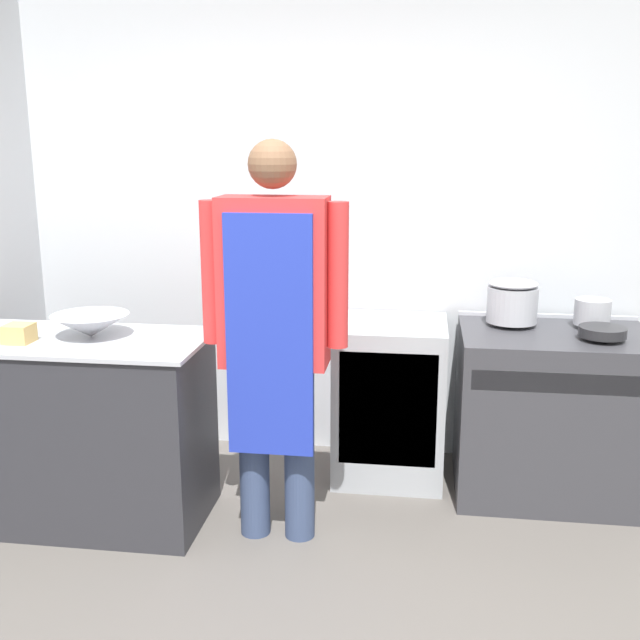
{
  "coord_description": "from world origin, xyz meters",
  "views": [
    {
      "loc": [
        0.54,
        -2.29,
        1.82
      ],
      "look_at": [
        0.07,
        1.07,
        1.01
      ],
      "focal_mm": 42.0,
      "sensor_mm": 36.0,
      "label": 1
    }
  ],
  "objects_px": {
    "person_cook": "(274,320)",
    "plastic_tub": "(19,333)",
    "mixing_bowl": "(91,325)",
    "fridge_unit": "(390,399)",
    "saute_pan": "(602,332)",
    "stock_pot": "(512,301)",
    "stove": "(551,413)",
    "sauce_pot": "(592,312)"
  },
  "relations": [
    {
      "from": "plastic_tub",
      "to": "stock_pot",
      "type": "bearing_deg",
      "value": 20.24
    },
    {
      "from": "stock_pot",
      "to": "person_cook",
      "type": "bearing_deg",
      "value": -144.68
    },
    {
      "from": "person_cook",
      "to": "mixing_bowl",
      "type": "bearing_deg",
      "value": 174.24
    },
    {
      "from": "stove",
      "to": "person_cook",
      "type": "height_order",
      "value": "person_cook"
    },
    {
      "from": "fridge_unit",
      "to": "sauce_pot",
      "type": "height_order",
      "value": "sauce_pot"
    },
    {
      "from": "person_cook",
      "to": "sauce_pot",
      "type": "distance_m",
      "value": 1.72
    },
    {
      "from": "fridge_unit",
      "to": "saute_pan",
      "type": "distance_m",
      "value": 1.16
    },
    {
      "from": "mixing_bowl",
      "to": "sauce_pot",
      "type": "relative_size",
      "value": 1.99
    },
    {
      "from": "person_cook",
      "to": "stock_pot",
      "type": "relative_size",
      "value": 6.95
    },
    {
      "from": "plastic_tub",
      "to": "sauce_pot",
      "type": "xyz_separation_m",
      "value": [
        2.71,
        0.85,
        -0.01
      ]
    },
    {
      "from": "fridge_unit",
      "to": "person_cook",
      "type": "relative_size",
      "value": 0.47
    },
    {
      "from": "stove",
      "to": "saute_pan",
      "type": "height_order",
      "value": "saute_pan"
    },
    {
      "from": "fridge_unit",
      "to": "sauce_pot",
      "type": "xyz_separation_m",
      "value": [
        1.04,
        0.04,
        0.52
      ]
    },
    {
      "from": "fridge_unit",
      "to": "person_cook",
      "type": "bearing_deg",
      "value": -122.9
    },
    {
      "from": "stove",
      "to": "sauce_pot",
      "type": "xyz_separation_m",
      "value": [
        0.19,
        0.13,
        0.52
      ]
    },
    {
      "from": "mixing_bowl",
      "to": "stove",
      "type": "bearing_deg",
      "value": 14.39
    },
    {
      "from": "stove",
      "to": "mixing_bowl",
      "type": "distance_m",
      "value": 2.37
    },
    {
      "from": "stock_pot",
      "to": "sauce_pot",
      "type": "relative_size",
      "value": 1.43
    },
    {
      "from": "fridge_unit",
      "to": "person_cook",
      "type": "distance_m",
      "value": 1.09
    },
    {
      "from": "plastic_tub",
      "to": "person_cook",
      "type": "bearing_deg",
      "value": 2.78
    },
    {
      "from": "stock_pot",
      "to": "fridge_unit",
      "type": "bearing_deg",
      "value": -176.72
    },
    {
      "from": "mixing_bowl",
      "to": "saute_pan",
      "type": "xyz_separation_m",
      "value": [
        2.43,
        0.45,
        -0.06
      ]
    },
    {
      "from": "fridge_unit",
      "to": "plastic_tub",
      "type": "bearing_deg",
      "value": -154.1
    },
    {
      "from": "plastic_tub",
      "to": "sauce_pot",
      "type": "distance_m",
      "value": 2.84
    },
    {
      "from": "mixing_bowl",
      "to": "plastic_tub",
      "type": "xyz_separation_m",
      "value": [
        -0.28,
        -0.15,
        -0.01
      ]
    },
    {
      "from": "mixing_bowl",
      "to": "stock_pot",
      "type": "distance_m",
      "value": 2.14
    },
    {
      "from": "person_cook",
      "to": "stock_pot",
      "type": "bearing_deg",
      "value": 35.32
    },
    {
      "from": "sauce_pot",
      "to": "stove",
      "type": "bearing_deg",
      "value": -146.77
    },
    {
      "from": "stove",
      "to": "saute_pan",
      "type": "bearing_deg",
      "value": -32.73
    },
    {
      "from": "stove",
      "to": "sauce_pot",
      "type": "relative_size",
      "value": 5.24
    },
    {
      "from": "person_cook",
      "to": "stock_pot",
      "type": "height_order",
      "value": "person_cook"
    },
    {
      "from": "person_cook",
      "to": "mixing_bowl",
      "type": "xyz_separation_m",
      "value": [
        -0.9,
        0.09,
        -0.08
      ]
    },
    {
      "from": "person_cook",
      "to": "plastic_tub",
      "type": "bearing_deg",
      "value": -177.22
    },
    {
      "from": "mixing_bowl",
      "to": "stock_pot",
      "type": "relative_size",
      "value": 1.39
    },
    {
      "from": "sauce_pot",
      "to": "mixing_bowl",
      "type": "bearing_deg",
      "value": -163.93
    },
    {
      "from": "plastic_tub",
      "to": "sauce_pot",
      "type": "relative_size",
      "value": 0.66
    },
    {
      "from": "stove",
      "to": "plastic_tub",
      "type": "height_order",
      "value": "plastic_tub"
    },
    {
      "from": "person_cook",
      "to": "sauce_pot",
      "type": "relative_size",
      "value": 9.98
    },
    {
      "from": "fridge_unit",
      "to": "sauce_pot",
      "type": "bearing_deg",
      "value": 1.99
    },
    {
      "from": "stove",
      "to": "fridge_unit",
      "type": "distance_m",
      "value": 0.85
    },
    {
      "from": "mixing_bowl",
      "to": "stock_pot",
      "type": "bearing_deg",
      "value": 19.1
    },
    {
      "from": "mixing_bowl",
      "to": "saute_pan",
      "type": "bearing_deg",
      "value": 10.5
    }
  ]
}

